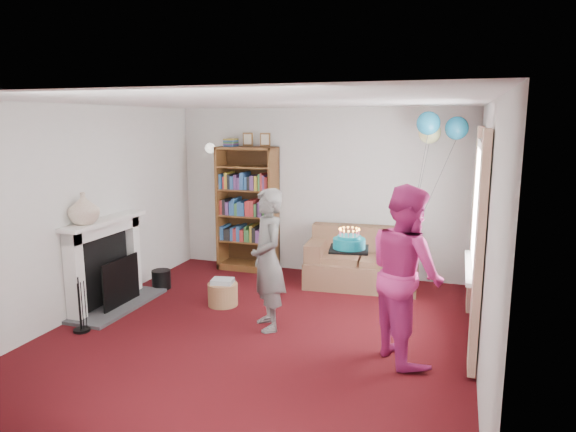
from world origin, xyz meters
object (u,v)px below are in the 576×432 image
(sofa, at_px, (362,263))
(person_magenta, at_px, (406,273))
(birthday_cake, at_px, (349,244))
(bookcase, at_px, (248,210))
(person_striped, at_px, (268,260))

(sofa, bearing_deg, person_magenta, -73.87)
(person_magenta, relative_size, birthday_cake, 4.47)
(bookcase, xyz_separation_m, birthday_cake, (2.08, -2.32, 0.16))
(bookcase, relative_size, person_magenta, 1.23)
(bookcase, relative_size, person_striped, 1.34)
(sofa, xyz_separation_m, person_magenta, (0.81, -2.14, 0.55))
(bookcase, bearing_deg, person_magenta, -41.84)
(sofa, xyz_separation_m, birthday_cake, (0.23, -2.09, 0.79))
(bookcase, distance_m, person_magenta, 3.56)
(person_striped, bearing_deg, bookcase, 172.10)
(birthday_cake, bearing_deg, person_magenta, -4.85)
(sofa, bearing_deg, person_striped, -115.63)
(person_striped, xyz_separation_m, birthday_cake, (0.96, -0.21, 0.31))
(bookcase, relative_size, birthday_cake, 5.50)
(bookcase, height_order, sofa, bookcase)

